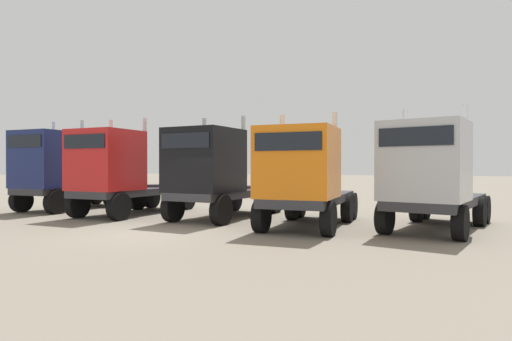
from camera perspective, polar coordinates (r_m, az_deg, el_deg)
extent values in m
plane|color=gray|center=(14.37, -14.22, -8.09)|extent=(200.00, 200.00, 0.00)
cube|color=#333338|center=(23.83, -22.66, -2.29)|extent=(2.34, 6.01, 0.30)
cube|color=navy|center=(22.57, -26.01, 1.30)|extent=(2.45, 2.34, 2.66)
cube|color=black|center=(21.85, -28.33, 3.44)|extent=(2.10, 0.09, 0.55)
cylinder|color=silver|center=(22.76, -21.98, 2.07)|extent=(0.18, 0.18, 3.26)
cylinder|color=silver|center=(24.14, -25.17, 1.96)|extent=(0.18, 0.18, 3.26)
cylinder|color=#333338|center=(24.76, -20.48, -1.69)|extent=(1.13, 1.13, 0.12)
cylinder|color=black|center=(21.51, -24.96, -3.80)|extent=(0.38, 1.11, 1.10)
cylinder|color=black|center=(23.18, -28.61, -3.50)|extent=(0.38, 1.11, 1.10)
cylinder|color=black|center=(24.10, -18.47, -3.32)|extent=(0.38, 1.11, 1.10)
cylinder|color=black|center=(25.61, -22.16, -3.11)|extent=(0.38, 1.11, 1.10)
cylinder|color=black|center=(24.93, -16.79, -3.19)|extent=(0.38, 1.11, 1.10)
cylinder|color=black|center=(26.39, -20.46, -2.99)|extent=(0.38, 1.11, 1.10)
cube|color=#333338|center=(20.47, -15.60, -2.68)|extent=(2.24, 6.10, 0.30)
cube|color=red|center=(19.04, -19.21, 1.29)|extent=(2.41, 2.36, 2.50)
cube|color=black|center=(18.21, -21.80, 3.61)|extent=(2.10, 0.05, 0.55)
cylinder|color=silver|center=(19.42, -14.48, 2.17)|extent=(0.18, 0.18, 3.10)
cylinder|color=silver|center=(20.66, -18.61, 2.06)|extent=(0.18, 0.18, 3.10)
cylinder|color=#333338|center=(21.50, -13.32, -1.96)|extent=(1.11, 1.11, 0.12)
cylinder|color=black|center=(18.01, -17.67, -4.58)|extent=(0.36, 1.12, 1.11)
cylinder|color=black|center=(19.54, -22.51, -4.19)|extent=(0.36, 1.12, 1.11)
cylinder|color=black|center=(20.98, -10.75, -3.85)|extent=(0.36, 1.12, 1.11)
cylinder|color=black|center=(22.31, -15.40, -3.60)|extent=(0.36, 1.12, 1.11)
cylinder|color=black|center=(21.89, -9.10, -3.66)|extent=(0.36, 1.12, 1.11)
cylinder|color=black|center=(23.16, -13.67, -3.44)|extent=(0.36, 1.12, 1.11)
cube|color=#333338|center=(18.29, -3.83, -3.02)|extent=(2.46, 6.02, 0.30)
cube|color=black|center=(16.81, -6.81, 1.35)|extent=(2.51, 2.61, 2.45)
cube|color=black|center=(15.79, -9.39, 3.93)|extent=(2.10, 0.13, 0.55)
cylinder|color=silver|center=(17.53, -1.67, 2.29)|extent=(0.19, 0.19, 3.05)
cylinder|color=silver|center=(18.51, -6.84, 2.20)|extent=(0.19, 0.19, 3.05)
cylinder|color=#333338|center=(19.41, -1.86, -2.20)|extent=(1.15, 1.15, 0.12)
cylinder|color=black|center=(15.83, -4.60, -5.24)|extent=(0.40, 1.13, 1.12)
cylinder|color=black|center=(17.08, -10.93, -4.83)|extent=(0.40, 1.13, 1.12)
cylinder|color=black|center=(19.00, 1.15, -4.28)|extent=(0.40, 1.13, 1.12)
cylinder|color=black|center=(20.05, -4.54, -4.03)|extent=(0.40, 1.13, 1.12)
cylinder|color=black|center=(19.99, 2.52, -4.04)|extent=(0.40, 1.13, 1.12)
cylinder|color=black|center=(20.99, -2.97, -3.83)|extent=(0.40, 1.13, 1.12)
cube|color=#333338|center=(15.87, 7.28, -3.69)|extent=(2.54, 5.99, 0.30)
cube|color=orange|center=(14.11, 5.57, 1.06)|extent=(2.53, 2.47, 2.30)
cube|color=black|center=(13.00, 4.17, 3.86)|extent=(2.10, 0.16, 0.55)
cylinder|color=silver|center=(15.19, 10.36, 2.15)|extent=(0.19, 0.19, 2.90)
cylinder|color=silver|center=(15.65, 3.50, 2.11)|extent=(0.19, 0.19, 2.90)
cylinder|color=#333338|center=(17.11, 8.31, -2.68)|extent=(1.16, 1.16, 0.12)
cylinder|color=black|center=(13.50, 9.56, -6.32)|extent=(0.41, 1.10, 1.09)
cylinder|color=black|center=(14.10, 0.72, -6.02)|extent=(0.41, 1.10, 1.09)
cylinder|color=black|center=(17.00, 11.98, -4.92)|extent=(0.41, 1.10, 1.09)
cylinder|color=black|center=(17.48, 4.81, -4.76)|extent=(0.41, 1.10, 1.09)
cylinder|color=black|center=(18.08, 12.53, -4.59)|extent=(0.41, 1.10, 1.09)
cylinder|color=black|center=(18.53, 5.77, -4.46)|extent=(0.41, 1.10, 1.09)
cube|color=#333338|center=(16.28, 22.97, -3.76)|extent=(3.29, 6.36, 0.30)
cube|color=#B7BABF|center=(14.37, 21.37, 1.17)|extent=(2.77, 2.63, 2.45)
cube|color=black|center=(13.30, 20.22, 4.25)|extent=(2.07, 0.43, 0.55)
cylinder|color=silver|center=(15.42, 25.93, 2.22)|extent=(0.21, 0.21, 3.05)
cylinder|color=silver|center=(15.84, 19.12, 2.20)|extent=(0.21, 0.21, 3.05)
cylinder|color=#333338|center=(17.57, 23.89, -2.77)|extent=(1.29, 1.29, 0.12)
cylinder|color=black|center=(13.84, 25.40, -6.27)|extent=(0.54, 1.09, 1.05)
cylinder|color=black|center=(14.37, 16.67, -6.00)|extent=(0.54, 1.09, 1.05)
cylinder|color=black|center=(17.53, 27.48, -4.86)|extent=(0.54, 1.09, 1.05)
cylinder|color=black|center=(17.95, 20.48, -4.71)|extent=(0.54, 1.09, 1.05)
cylinder|color=black|center=(18.62, 27.93, -4.55)|extent=(0.54, 1.09, 1.05)
cylinder|color=black|center=(19.01, 21.32, -4.42)|extent=(0.54, 1.09, 1.05)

